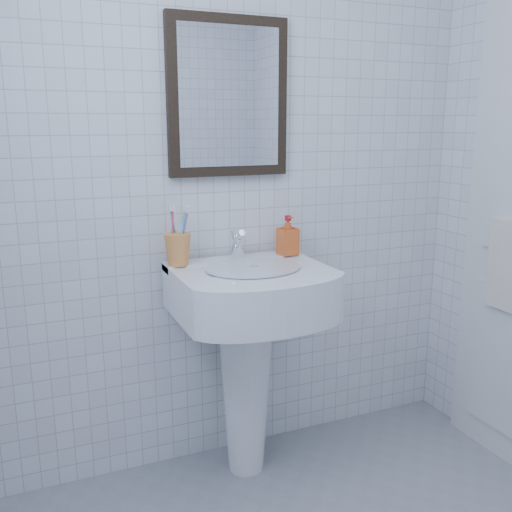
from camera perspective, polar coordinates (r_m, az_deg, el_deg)
name	(u,v)px	position (r m, az deg, el deg)	size (l,w,h in m)	color
wall_back	(229,173)	(2.38, -2.71, 8.31)	(2.20, 0.02, 2.50)	silver
washbasin	(248,335)	(2.32, -0.83, -7.94)	(0.59, 0.44, 0.91)	white
faucet	(237,247)	(2.32, -1.88, 0.92)	(0.05, 0.11, 0.13)	white
toothbrush_cup	(178,249)	(2.24, -7.82, 0.67)	(0.10, 0.10, 0.12)	orange
soap_dispenser	(288,235)	(2.41, 3.19, 2.10)	(0.07, 0.08, 0.17)	red
wall_mirror	(228,97)	(2.35, -2.77, 15.57)	(0.50, 0.04, 0.62)	black
hand_towel	(505,265)	(2.60, 23.66, -0.86)	(0.03, 0.16, 0.38)	white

